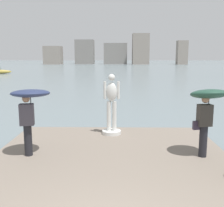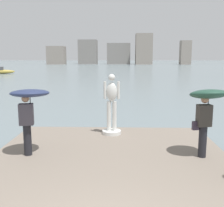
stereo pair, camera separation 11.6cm
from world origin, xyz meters
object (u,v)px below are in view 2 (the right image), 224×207
(onlooker_left, at_px, (29,102))
(boat_mid, at_px, (1,71))
(statue_white_figure, at_px, (112,108))
(onlooker_right, at_px, (207,103))

(onlooker_left, xyz_separation_m, boat_mid, (-19.91, 43.56, -1.44))
(statue_white_figure, xyz_separation_m, onlooker_left, (-2.23, -2.18, 0.58))
(onlooker_left, height_order, onlooker_right, onlooker_right)
(statue_white_figure, height_order, boat_mid, statue_white_figure)
(statue_white_figure, xyz_separation_m, boat_mid, (-22.14, 41.38, -0.86))
(onlooker_right, xyz_separation_m, boat_mid, (-24.81, 43.57, -1.43))
(onlooker_right, bearing_deg, onlooker_left, 179.91)
(statue_white_figure, distance_m, onlooker_right, 3.50)
(statue_white_figure, bearing_deg, onlooker_left, -135.66)
(boat_mid, bearing_deg, onlooker_left, -65.44)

